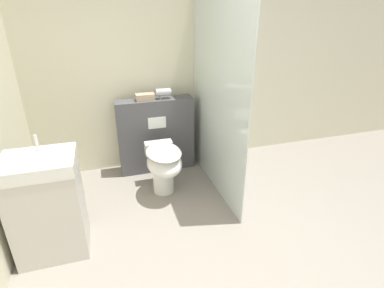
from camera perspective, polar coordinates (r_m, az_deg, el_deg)
name	(u,v)px	position (r m, az deg, el deg)	size (l,w,h in m)	color
wall_back	(160,71)	(3.90, -6.19, 13.70)	(8.00, 0.06, 2.50)	beige
partition_panel	(156,135)	(3.88, -6.84, 1.67)	(0.96, 0.23, 0.96)	#4C4C51
shower_glass	(216,98)	(3.29, 4.62, 8.69)	(0.04, 1.59, 2.16)	silver
toilet	(164,165)	(3.38, -5.43, -3.98)	(0.38, 0.64, 0.56)	white
sink_vanity	(48,206)	(2.84, -25.78, -10.55)	(0.56, 0.46, 1.05)	beige
hair_drier	(164,92)	(3.72, -5.38, 9.82)	(0.21, 0.09, 0.13)	#B7B7BC
folded_towel	(145,97)	(3.70, -8.93, 8.85)	(0.22, 0.13, 0.08)	tan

